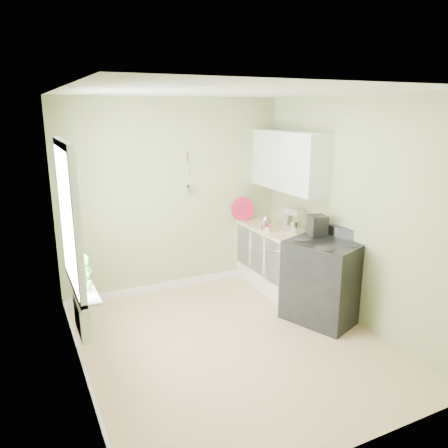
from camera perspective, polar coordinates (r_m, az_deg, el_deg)
name	(u,v)px	position (r m, az deg, el deg)	size (l,w,h in m)	color
floor	(232,344)	(5.07, 1.07, -15.38)	(3.20, 3.60, 0.02)	tan
ceiling	(234,91)	(4.39, 1.25, 17.03)	(3.20, 3.60, 0.02)	white
wall_back	(174,197)	(6.17, -6.54, 3.58)	(3.20, 0.02, 2.70)	#A1AB75
wall_left	(71,248)	(4.10, -19.36, -2.94)	(0.02, 3.60, 2.70)	#A1AB75
wall_right	(352,211)	(5.45, 16.42, 1.58)	(0.02, 3.60, 2.70)	#A1AB75
base_cabinets	(282,262)	(6.27, 7.56, -4.94)	(0.60, 1.60, 0.87)	white
countertop	(282,231)	(6.13, 7.63, -0.95)	(0.64, 1.60, 0.04)	#DDBD87
upper_cabinets	(289,161)	(6.10, 8.48, 8.15)	(0.35, 1.40, 0.80)	white
window	(68,218)	(4.33, -19.73, 0.73)	(0.06, 1.14, 1.44)	white
window_sill	(82,283)	(4.54, -18.07, -7.39)	(0.18, 1.14, 0.04)	white
radiator	(82,317)	(4.62, -18.03, -11.45)	(0.12, 0.50, 0.35)	white
wall_utensils	(188,181)	(6.17, -4.75, 5.66)	(0.02, 0.14, 0.58)	#DDBD87
stove	(323,280)	(5.52, 12.85, -7.17)	(0.99, 1.02, 1.13)	black
stand_mixer	(292,220)	(6.06, 8.88, 0.50)	(0.25, 0.32, 0.36)	#B2B2B7
kettle	(265,223)	(6.05, 5.39, 0.08)	(0.19, 0.11, 0.20)	silver
coffee_maker	(317,230)	(5.57, 12.03, -0.76)	(0.25, 0.26, 0.35)	black
red_tray	(243,209)	(6.56, 2.47, 2.01)	(0.36, 0.36, 0.02)	#AB1739
jar	(268,229)	(5.99, 5.72, -0.64)	(0.08, 0.08, 0.08)	beige
plant_a	(86,276)	(4.24, -17.61, -6.44)	(0.16, 0.11, 0.31)	#357E36
plant_b	(83,270)	(4.40, -17.95, -5.76)	(0.16, 0.13, 0.29)	#357E36
plant_c	(78,260)	(4.69, -18.52, -4.42)	(0.17, 0.17, 0.31)	#357E36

